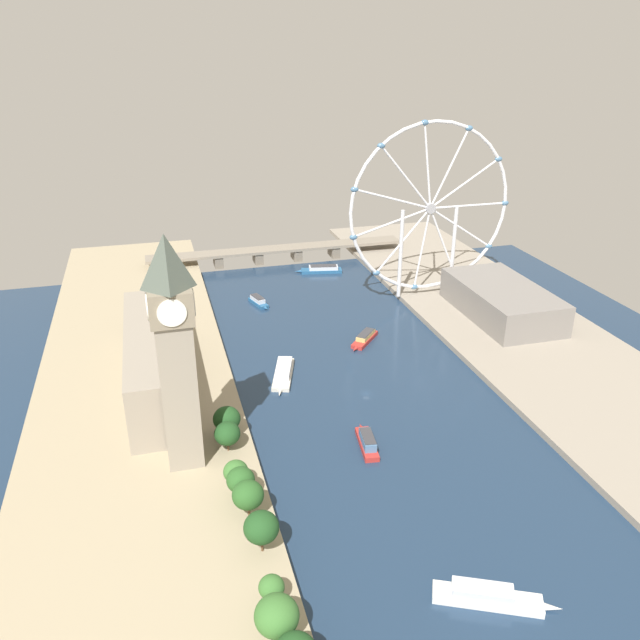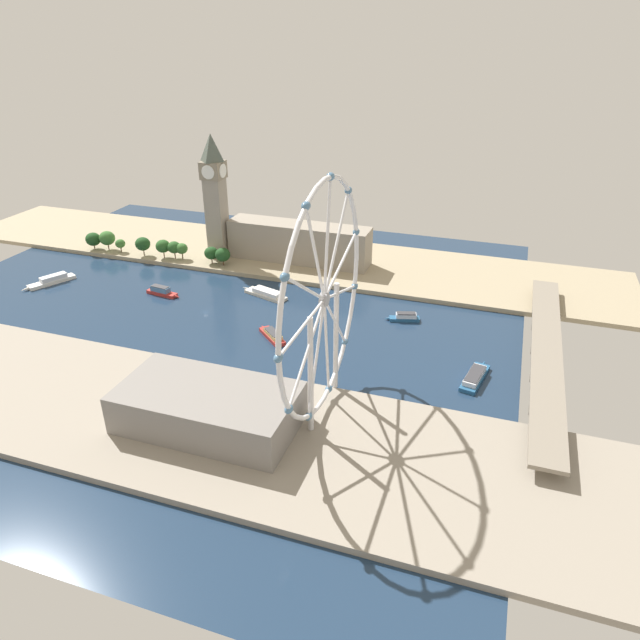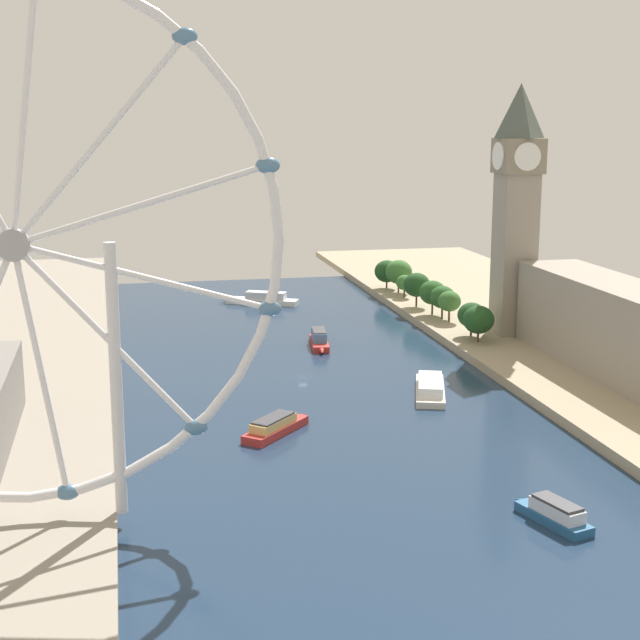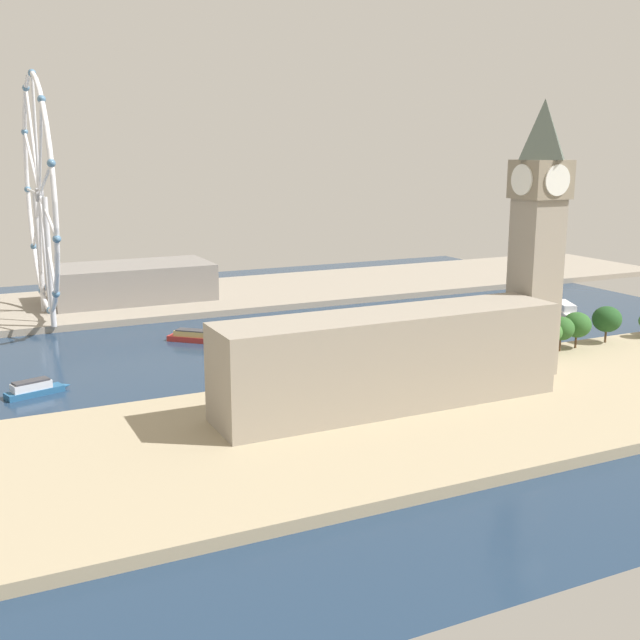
% 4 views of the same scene
% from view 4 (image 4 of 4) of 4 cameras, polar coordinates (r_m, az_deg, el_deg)
% --- Properties ---
extents(ground_plane, '(375.75, 375.75, 0.00)m').
position_cam_4_polar(ground_plane, '(323.04, 0.71, -1.28)').
color(ground_plane, '#1E334C').
extents(riverbank_left, '(90.00, 520.00, 3.00)m').
position_cam_4_polar(riverbank_left, '(238.55, 11.83, -6.21)').
color(riverbank_left, tan).
rests_on(riverbank_left, ground_plane).
extents(riverbank_right, '(90.00, 520.00, 3.00)m').
position_cam_4_polar(riverbank_right, '(415.34, -5.61, 1.98)').
color(riverbank_right, gray).
rests_on(riverbank_right, ground_plane).
extents(clock_tower, '(15.94, 15.94, 89.28)m').
position_cam_4_polar(clock_tower, '(263.44, 15.68, 6.05)').
color(clock_tower, gray).
rests_on(clock_tower, riverbank_left).
extents(parliament_block, '(22.00, 105.08, 27.90)m').
position_cam_4_polar(parliament_block, '(226.53, 5.16, -2.91)').
color(parliament_block, gray).
rests_on(parliament_block, riverbank_left).
extents(tree_row_embankment, '(14.00, 121.87, 14.78)m').
position_cam_4_polar(tree_row_embankment, '(313.61, 19.53, -0.27)').
color(tree_row_embankment, '#513823').
rests_on(tree_row_embankment, riverbank_left).
extents(ferris_wheel, '(103.35, 3.20, 105.56)m').
position_cam_4_polar(ferris_wheel, '(357.82, -19.92, 8.54)').
color(ferris_wheel, silver).
rests_on(ferris_wheel, riverbank_right).
extents(riverside_hall, '(40.67, 77.10, 17.79)m').
position_cam_4_polar(riverside_hall, '(397.54, -13.67, 2.73)').
color(riverside_hall, gray).
rests_on(riverside_hall, riverbank_right).
extents(tour_boat_0, '(8.45, 25.77, 5.93)m').
position_cam_4_polar(tour_boat_0, '(330.47, 7.93, -0.65)').
color(tour_boat_0, '#B22D28').
rests_on(tour_boat_0, ground_plane).
extents(tour_boat_1, '(21.08, 22.77, 4.83)m').
position_cam_4_polar(tour_boat_1, '(319.72, -9.13, -1.22)').
color(tour_boat_1, '#B22D28').
rests_on(tour_boat_1, ground_plane).
extents(tour_boat_2, '(10.30, 21.26, 5.12)m').
position_cam_4_polar(tour_boat_2, '(263.89, -20.26, -4.77)').
color(tour_boat_2, '#235684').
rests_on(tour_boat_2, ground_plane).
extents(tour_boat_3, '(35.27, 20.04, 5.54)m').
position_cam_4_polar(tour_boat_3, '(387.34, 17.46, 0.80)').
color(tour_boat_3, white).
rests_on(tour_boat_3, ground_plane).
extents(tour_boat_4, '(17.24, 35.83, 4.87)m').
position_cam_4_polar(tour_boat_4, '(282.36, -1.07, -2.88)').
color(tour_boat_4, beige).
rests_on(tour_boat_4, ground_plane).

